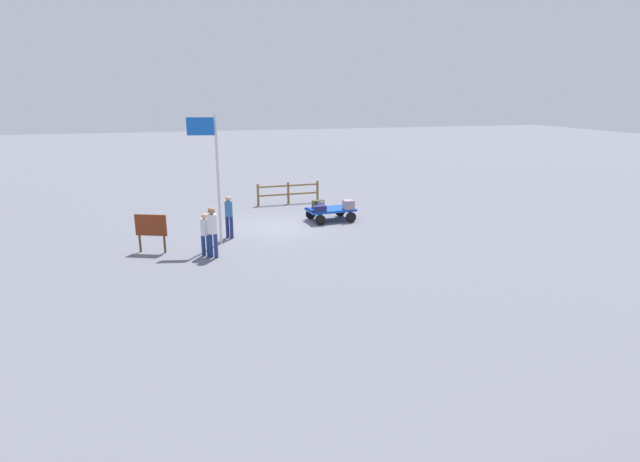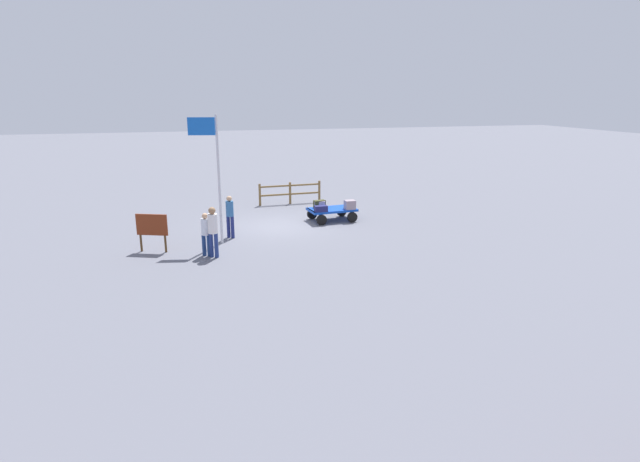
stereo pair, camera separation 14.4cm
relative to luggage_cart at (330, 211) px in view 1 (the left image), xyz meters
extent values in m
plane|color=slate|center=(2.42, 0.37, -0.43)|extent=(120.00, 120.00, 0.00)
cube|color=#1041B5|center=(-0.02, 0.00, 0.08)|extent=(2.21, 1.38, 0.10)
cube|color=#1041B5|center=(0.97, 0.09, 0.08)|extent=(0.18, 1.14, 0.10)
cylinder|color=black|center=(0.65, 0.68, -0.20)|extent=(0.47, 0.16, 0.46)
cylinder|color=black|center=(0.77, -0.55, -0.20)|extent=(0.47, 0.16, 0.46)
cylinder|color=black|center=(-0.82, 0.54, -0.20)|extent=(0.47, 0.16, 0.46)
cylinder|color=black|center=(-0.70, -0.68, -0.20)|extent=(0.47, 0.16, 0.46)
cube|color=gray|center=(0.47, -0.26, 0.29)|extent=(0.55, 0.42, 0.31)
cube|color=#1B1D50|center=(0.63, 0.51, 0.26)|extent=(0.57, 0.29, 0.27)
cube|color=gray|center=(-0.77, 0.32, 0.33)|extent=(0.47, 0.41, 0.40)
cube|color=#39391B|center=(0.48, -0.29, 0.30)|extent=(0.55, 0.37, 0.35)
cylinder|color=navy|center=(4.63, 1.75, 0.01)|extent=(0.14, 0.14, 0.89)
cylinder|color=navy|center=(4.78, 1.62, 0.01)|extent=(0.14, 0.14, 0.89)
cylinder|color=#30639A|center=(4.71, 1.69, 0.76)|extent=(0.43, 0.43, 0.60)
sphere|color=tan|center=(4.71, 1.69, 1.17)|extent=(0.21, 0.21, 0.21)
cylinder|color=navy|center=(5.69, 3.90, -0.04)|extent=(0.14, 0.14, 0.78)
cylinder|color=navy|center=(5.86, 3.79, -0.04)|extent=(0.14, 0.14, 0.78)
cylinder|color=silver|center=(5.77, 3.85, 0.63)|extent=(0.42, 0.42, 0.58)
sphere|color=tan|center=(5.77, 3.85, 1.03)|extent=(0.20, 0.20, 0.20)
cylinder|color=navy|center=(5.45, 4.13, 0.01)|extent=(0.14, 0.14, 0.88)
cylinder|color=navy|center=(5.62, 4.02, 0.01)|extent=(0.14, 0.14, 0.88)
cylinder|color=silver|center=(5.53, 4.08, 0.79)|extent=(0.48, 0.48, 0.68)
sphere|color=#966F4C|center=(5.53, 4.08, 1.26)|extent=(0.25, 0.25, 0.25)
cylinder|color=silver|center=(5.11, 2.36, 2.00)|extent=(0.10, 0.10, 4.87)
cube|color=blue|center=(5.65, 2.36, 4.02)|extent=(0.97, 0.23, 0.64)
cylinder|color=#4C3319|center=(7.19, 3.02, -0.12)|extent=(0.08, 0.08, 0.63)
cylinder|color=#4C3319|center=(8.05, 2.67, -0.12)|extent=(0.08, 0.08, 0.63)
cube|color=maroon|center=(7.62, 2.84, 0.59)|extent=(1.10, 0.50, 0.78)
cylinder|color=brown|center=(-0.57, -4.19, 0.13)|extent=(0.12, 0.12, 1.13)
cylinder|color=brown|center=(1.03, -4.12, 0.13)|extent=(0.12, 0.12, 1.13)
cylinder|color=brown|center=(2.63, -4.04, 0.13)|extent=(0.12, 0.12, 1.13)
cube|color=brown|center=(1.03, -4.12, 0.53)|extent=(3.21, 0.22, 0.08)
cube|color=brown|center=(1.03, -4.12, 0.08)|extent=(3.21, 0.22, 0.08)
camera|label=1|loc=(6.64, 21.74, 5.18)|focal=28.88mm
camera|label=2|loc=(6.50, 21.78, 5.18)|focal=28.88mm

